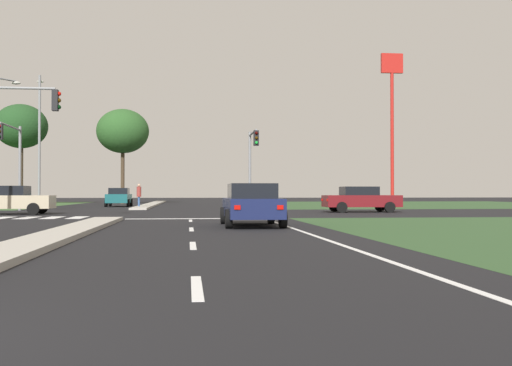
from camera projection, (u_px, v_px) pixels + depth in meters
name	position (u px, v px, depth m)	size (l,w,h in m)	color
ground_plane	(127.00, 214.00, 33.97)	(200.00, 200.00, 0.00)	black
grass_verge_far_right	(408.00, 204.00, 61.16)	(35.00, 35.00, 0.01)	#2D4C28
median_island_near	(51.00, 237.00, 15.09)	(1.20, 22.00, 0.14)	#ADA89E
median_island_far	(153.00, 204.00, 58.81)	(1.20, 36.00, 0.14)	#ADA89E
lane_dash_near	(197.00, 287.00, 7.58)	(0.14, 2.00, 0.01)	silver
lane_dash_second	(193.00, 246.00, 13.54)	(0.14, 2.00, 0.01)	silver
lane_dash_third	(191.00, 229.00, 19.50)	(0.14, 2.00, 0.01)	silver
lane_dash_fourth	(191.00, 221.00, 25.46)	(0.14, 2.00, 0.01)	silver
edge_line_right	(313.00, 235.00, 16.85)	(0.14, 24.00, 0.01)	silver
stop_bar_near	(197.00, 219.00, 27.44)	(6.40, 0.50, 0.01)	silver
crosswalk_bar_second	(2.00, 218.00, 28.21)	(0.70, 2.80, 0.01)	silver
crosswalk_bar_third	(27.00, 218.00, 28.34)	(0.70, 2.80, 0.01)	silver
crosswalk_bar_fourth	(53.00, 218.00, 28.47)	(0.70, 2.80, 0.01)	silver
crosswalk_bar_fifth	(78.00, 218.00, 28.60)	(0.70, 2.80, 0.01)	silver
car_beige_near	(10.00, 200.00, 32.98)	(4.46, 2.09, 1.55)	#BCAD8E
car_teal_second	(119.00, 197.00, 51.06)	(2.01, 4.26, 1.57)	#19565B
car_navy_third	(251.00, 204.00, 21.49)	(2.03, 4.61, 1.51)	#161E47
car_maroon_fourth	(361.00, 199.00, 36.58)	(4.59, 2.03, 1.55)	maroon
traffic_signal_far_right	(252.00, 155.00, 39.90)	(0.32, 4.22, 5.35)	gray
traffic_signal_far_left	(13.00, 151.00, 38.06)	(0.32, 4.64, 5.54)	gray
street_lamp_third	(39.00, 135.00, 48.55)	(0.73, 1.96, 10.60)	gray
pedestrian_at_median	(139.00, 193.00, 45.63)	(0.34, 0.34, 1.71)	#335184
fastfood_pole_sign	(392.00, 96.00, 49.44)	(1.80, 0.40, 12.56)	red
treeline_third	(21.00, 127.00, 60.55)	(5.19, 5.19, 10.03)	#423323
treeline_fourth	(123.00, 131.00, 63.01)	(5.41, 5.41, 9.88)	#423323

